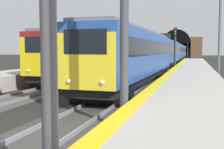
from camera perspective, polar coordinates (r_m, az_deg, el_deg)
The scene contains 11 objects.
ground_plane at distance 8.53m, azimuth -14.60°, elevation -13.34°, with size 320.00×320.00×0.00m, color black.
platform_right at distance 7.29m, azimuth 14.21°, elevation -12.41°, with size 112.00×3.66×0.99m, color #ADA89E.
platform_right_edge_strip at distance 7.37m, azimuth 1.79°, elevation -8.06°, with size 112.00×0.50×0.01m, color yellow.
track_main_line at distance 8.52m, azimuth -14.61°, elevation -13.08°, with size 160.00×2.97×0.21m.
train_main_approaching at distance 50.62m, azimuth 11.28°, elevation 4.32°, with size 78.87×3.28×4.97m.
train_adjacent_platform at distance 36.46m, azimuth 1.28°, elevation 4.25°, with size 38.87×2.89×4.04m.
railway_signal_near at distance 4.84m, azimuth -12.99°, elevation 5.66°, with size 0.39×0.38×4.58m.
railway_signal_mid at distance 36.35m, azimuth 12.34°, elevation 5.66°, with size 0.39×0.38×5.43m.
railway_signal_far at distance 101.63m, azimuth 14.71°, elevation 4.94°, with size 0.39×0.38×5.35m.
tunnel_portal at distance 112.33m, azimuth 12.60°, elevation 5.26°, with size 2.30×18.73×10.59m.
catenary_mast_near at distance 27.08m, azimuth 20.38°, elevation 7.43°, with size 0.22×2.47×7.81m.
Camera 1 is at (-6.96, -4.17, 2.63)m, focal length 46.30 mm.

